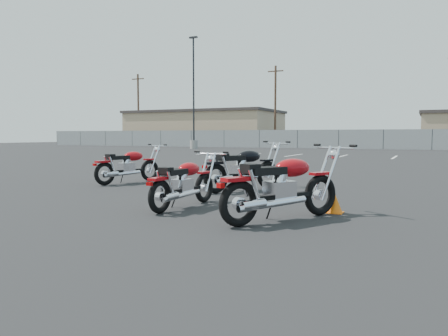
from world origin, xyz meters
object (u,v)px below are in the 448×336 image
at_px(motorcycle_third_red, 282,187).
at_px(motorcycle_rear_red, 184,183).
at_px(motorcycle_second_black, 243,168).
at_px(motorcycle_front_red, 128,166).

distance_m(motorcycle_third_red, motorcycle_rear_red, 1.99).
distance_m(motorcycle_second_black, motorcycle_rear_red, 2.65).
distance_m(motorcycle_front_red, motorcycle_rear_red, 4.39).
height_order(motorcycle_second_black, motorcycle_third_red, same).
distance_m(motorcycle_front_red, motorcycle_second_black, 3.41).
xyz_separation_m(motorcycle_second_black, motorcycle_rear_red, (-0.02, -2.65, -0.08)).
bearing_deg(motorcycle_third_red, motorcycle_rear_red, 168.35).
xyz_separation_m(motorcycle_front_red, motorcycle_second_black, (3.41, -0.15, 0.05)).
xyz_separation_m(motorcycle_front_red, motorcycle_third_red, (5.33, -3.21, 0.05)).
height_order(motorcycle_second_black, motorcycle_rear_red, motorcycle_second_black).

